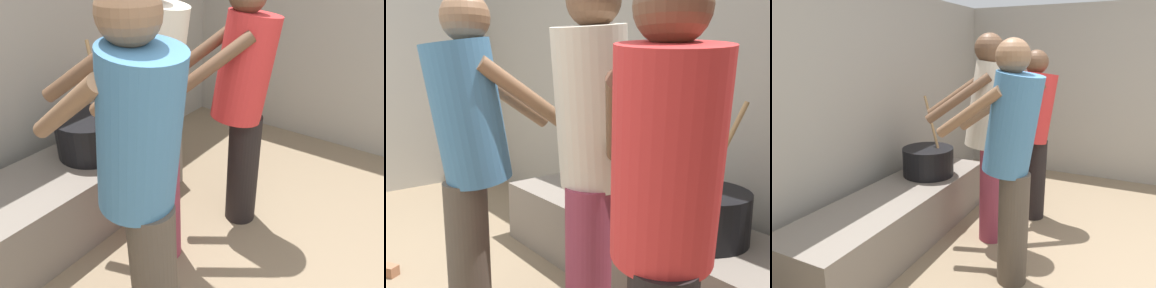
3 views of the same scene
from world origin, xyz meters
TOP-DOWN VIEW (x-y plane):
  - block_enclosure_rear at (0.00, 2.41)m, footprint 5.63×0.20m
  - hearth_ledge at (0.25, 1.89)m, footprint 2.09×0.60m
  - cooking_pot_main at (0.72, 1.88)m, footprint 0.46×0.46m
  - cook_in_blue_shirt at (0.14, 0.91)m, footprint 0.39×0.70m
  - cook_in_red_shirt at (1.16, 1.04)m, footprint 0.69×0.68m
  - cook_in_cream_shirt at (0.60, 1.25)m, footprint 0.61×0.75m

SIDE VIEW (x-z plane):
  - hearth_ledge at x=0.25m, z-range 0.00..0.43m
  - cooking_pot_main at x=0.72m, z-range 0.21..0.91m
  - cook_in_red_shirt at x=1.16m, z-range 0.11..1.65m
  - cook_in_blue_shirt at x=0.14m, z-range 0.12..1.73m
  - cook_in_cream_shirt at x=0.60m, z-range 0.12..1.79m
  - block_enclosure_rear at x=0.00m, z-range 0.00..2.08m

